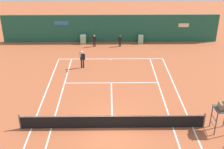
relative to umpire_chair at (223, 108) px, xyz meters
name	(u,v)px	position (x,y,z in m)	size (l,w,h in m)	color
ground_plane	(112,123)	(-6.91, 0.94, -1.68)	(80.00, 80.00, 0.01)	#B25633
tennis_net	(112,121)	(-6.91, 0.37, -1.17)	(12.10, 0.10, 1.07)	#4C4C51
sponsor_back_wall	(110,29)	(-6.92, 17.35, -0.13)	(25.00, 1.02, 3.20)	#1E5642
umpire_chair	(223,108)	(0.00, 0.00, 0.00)	(1.00, 1.00, 2.48)	#47474C
player_on_baseline	(82,58)	(-9.61, 9.91, -0.68)	(0.53, 0.81, 1.88)	black
ball_kid_centre_post	(94,40)	(-8.73, 15.72, -0.90)	(0.45, 0.19, 1.36)	black
ball_kid_right_post	(120,40)	(-5.85, 15.72, -0.94)	(0.43, 0.18, 1.30)	black
tennis_ball_near_service_line	(144,66)	(-3.71, 10.29, -1.65)	(0.07, 0.07, 0.07)	#CCE033
tennis_ball_by_sideline	(105,66)	(-7.51, 10.12, -1.65)	(0.07, 0.07, 0.07)	#CCE033
tennis_ball_mid_court	(86,90)	(-8.96, 5.40, -1.65)	(0.07, 0.07, 0.07)	#CCE033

